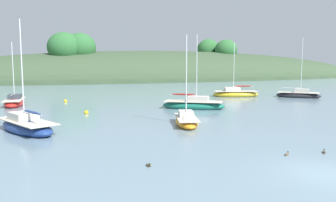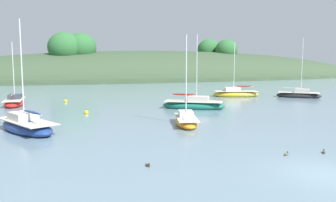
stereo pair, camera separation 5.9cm
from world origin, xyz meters
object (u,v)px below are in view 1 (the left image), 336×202
object	(u,v)px
mooring_buoy_channel	(86,112)
duck_lead	(324,152)
sailboat_teal_outer	(26,126)
mooring_buoy_inner	(65,101)
duck_lone_left	(149,165)
duck_lone_right	(287,154)
sailboat_white_near	(235,94)
sailboat_black_sloop	(186,121)
sailboat_yellow_far	(14,102)
sailboat_red_portside	(194,105)
sailboat_navy_dinghy	(299,95)

from	to	relation	value
mooring_buoy_channel	duck_lead	world-z (taller)	mooring_buoy_channel
sailboat_teal_outer	mooring_buoy_inner	world-z (taller)	sailboat_teal_outer
duck_lone_left	duck_lone_right	bearing A→B (deg)	-6.05
sailboat_white_near	mooring_buoy_channel	world-z (taller)	sailboat_white_near
mooring_buoy_inner	duck_lead	size ratio (longest dim) A/B	1.46
mooring_buoy_inner	duck_lone_right	xyz separation A→B (m)	(9.43, -30.32, -0.07)
duck_lone_right	sailboat_black_sloop	bearing A→B (deg)	97.76
sailboat_teal_outer	sailboat_white_near	size ratio (longest dim) A/B	1.01
sailboat_yellow_far	mooring_buoy_inner	xyz separation A→B (m)	(5.89, 1.47, -0.26)
sailboat_teal_outer	duck_lone_right	xyz separation A→B (m)	(13.44, -11.93, -0.36)
sailboat_black_sloop	duck_lead	size ratio (longest dim) A/B	20.04
sailboat_red_portside	duck_lone_right	distance (m)	19.06
sailboat_white_near	duck_lone_left	distance (m)	35.87
sailboat_teal_outer	sailboat_yellow_far	xyz separation A→B (m)	(-1.88, 16.93, -0.03)
duck_lead	duck_lone_left	size ratio (longest dim) A/B	0.87
sailboat_teal_outer	duck_lone_left	world-z (taller)	sailboat_teal_outer
duck_lead	duck_lone_left	bearing A→B (deg)	173.10
duck_lead	duck_lone_right	distance (m)	2.27
sailboat_yellow_far	duck_lone_left	xyz separation A→B (m)	(7.70, -28.04, -0.33)
duck_lead	duck_lone_right	bearing A→B (deg)	170.23
sailboat_white_near	mooring_buoy_channel	distance (m)	25.04
sailboat_teal_outer	duck_lead	world-z (taller)	sailboat_teal_outer
duck_lone_left	sailboat_yellow_far	bearing A→B (deg)	105.34
sailboat_navy_dinghy	mooring_buoy_channel	distance (m)	31.35
sailboat_yellow_far	duck_lone_right	distance (m)	32.66
sailboat_teal_outer	sailboat_black_sloop	bearing A→B (deg)	-7.96
sailboat_yellow_far	duck_lead	xyz separation A→B (m)	(17.55, -29.24, -0.33)
mooring_buoy_inner	sailboat_white_near	bearing A→B (deg)	-3.76
sailboat_yellow_far	duck_lone_left	bearing A→B (deg)	-74.66
duck_lead	duck_lone_right	world-z (taller)	same
sailboat_yellow_far	sailboat_red_portside	bearing A→B (deg)	-28.43
sailboat_red_portside	sailboat_teal_outer	size ratio (longest dim) A/B	0.99
sailboat_yellow_far	mooring_buoy_channel	xyz separation A→B (m)	(7.08, -9.68, -0.26)
sailboat_red_portside	mooring_buoy_channel	distance (m)	11.54
sailboat_white_near	sailboat_red_portside	bearing A→B (deg)	-139.40
sailboat_black_sloop	sailboat_yellow_far	bearing A→B (deg)	126.79
sailboat_navy_dinghy	duck_lone_left	world-z (taller)	sailboat_navy_dinghy
sailboat_red_portside	duck_lead	distance (m)	19.19
sailboat_navy_dinghy	sailboat_yellow_far	bearing A→B (deg)	172.99
sailboat_white_near	sailboat_black_sloop	size ratio (longest dim) A/B	1.11
sailboat_navy_dinghy	mooring_buoy_channel	bearing A→B (deg)	-170.81
mooring_buoy_inner	duck_lead	bearing A→B (deg)	-69.20
sailboat_navy_dinghy	sailboat_black_sloop	xyz separation A→B (m)	(-24.11, -13.93, -0.05)
duck_lead	sailboat_teal_outer	bearing A→B (deg)	141.85
sailboat_red_portside	mooring_buoy_channel	size ratio (longest dim) A/B	15.40
sailboat_teal_outer	sailboat_navy_dinghy	size ratio (longest dim) A/B	0.95
sailboat_red_portside	sailboat_navy_dinghy	xyz separation A→B (m)	(19.41, 5.40, -0.04)
sailboat_red_portside	sailboat_black_sloop	xyz separation A→B (m)	(-4.70, -8.53, -0.08)
sailboat_red_portside	sailboat_black_sloop	distance (m)	9.74
sailboat_teal_outer	mooring_buoy_inner	xyz separation A→B (m)	(4.01, 18.39, -0.29)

